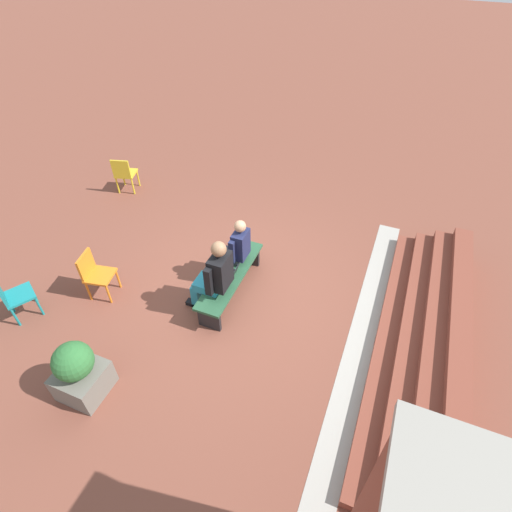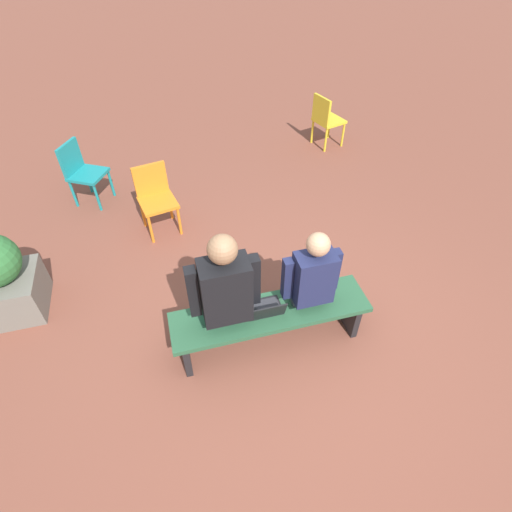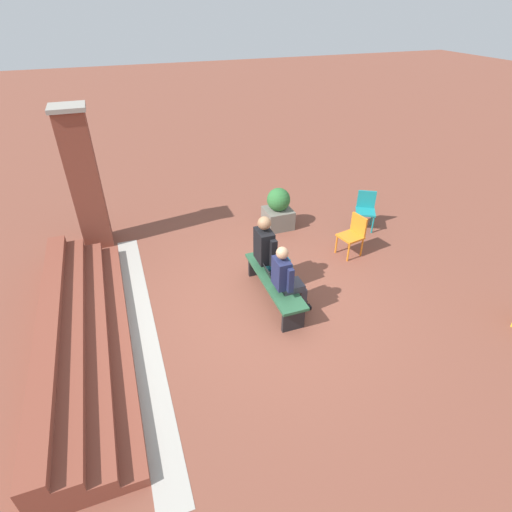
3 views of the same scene
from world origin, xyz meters
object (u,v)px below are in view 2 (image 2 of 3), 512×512
laptop (265,309)px  plastic_chair_near_bench_left (82,170)px  person_student (308,279)px  plastic_chair_by_pillar (155,195)px  planter (2,279)px  plastic_chair_foreground (326,118)px  person_adult (223,291)px  bench (270,317)px

laptop → plastic_chair_near_bench_left: (1.68, -2.93, -0.02)m
person_student → plastic_chair_by_pillar: size_ratio=1.53×
person_student → planter: bearing=-20.1°
person_student → plastic_chair_near_bench_left: (2.09, -2.85, -0.21)m
plastic_chair_by_pillar → plastic_chair_foreground: (-2.84, -1.49, 0.00)m
plastic_chair_foreground → person_student: bearing=64.7°
person_adult → laptop: 0.44m
bench → planter: size_ratio=1.91×
person_student → planter: size_ratio=1.37×
plastic_chair_by_pillar → planter: (1.56, 0.99, -0.04)m
person_student → plastic_chair_near_bench_left: person_student is taller
person_adult → plastic_chair_by_pillar: size_ratio=1.71×
planter → plastic_chair_foreground: bearing=-150.7°
bench → person_adult: 0.57m
laptop → plastic_chair_by_pillar: 2.22m
person_adult → laptop: person_adult is taller
person_student → person_adult: (0.76, -0.01, 0.06)m
person_adult → plastic_chair_near_bench_left: bearing=-64.9°
plastic_chair_by_pillar → planter: size_ratio=0.89×
plastic_chair_foreground → planter: 5.05m
person_student → laptop: (0.41, 0.08, -0.19)m
plastic_chair_foreground → plastic_chair_by_pillar: bearing=27.6°
plastic_chair_foreground → plastic_chair_near_bench_left: 3.79m
laptop → bench: bearing=-167.7°
bench → plastic_chair_by_pillar: (0.84, -2.06, 0.13)m
person_student → plastic_chair_by_pillar: bearing=-59.0°
person_adult → plastic_chair_foreground: person_adult is taller
plastic_chair_by_pillar → plastic_chair_near_bench_left: (0.89, -0.86, 0.00)m
laptop → plastic_chair_by_pillar: plastic_chair_by_pillar is taller
plastic_chair_foreground → planter: size_ratio=0.89×
plastic_chair_by_pillar → person_adult: bearing=102.5°
person_adult → planter: bearing=-26.6°
person_student → person_adult: 0.76m
plastic_chair_by_pillar → plastic_chair_foreground: size_ratio=1.00×
bench → planter: (2.40, -1.07, 0.08)m
person_adult → bench: bearing=169.7°
bench → person_student: size_ratio=1.40×
bench → planter: bearing=-24.1°
laptop → plastic_chair_near_bench_left: size_ratio=0.38×
plastic_chair_near_bench_left → planter: planter is taller
laptop → plastic_chair_foreground: size_ratio=0.38×
person_adult → plastic_chair_foreground: 4.23m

